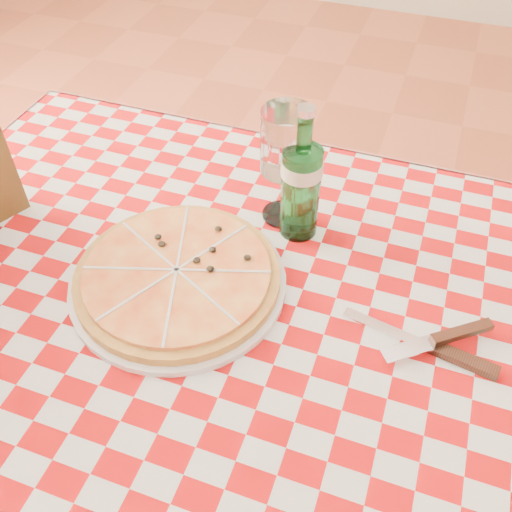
{
  "coord_description": "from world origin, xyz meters",
  "views": [
    {
      "loc": [
        0.17,
        -0.49,
        1.42
      ],
      "look_at": [
        -0.02,
        0.06,
        0.82
      ],
      "focal_mm": 40.0,
      "sensor_mm": 36.0,
      "label": 1
    }
  ],
  "objects": [
    {
      "name": "pizza_plate",
      "position": [
        -0.13,
        0.02,
        0.78
      ],
      "size": [
        0.42,
        0.42,
        0.04
      ],
      "primitive_type": null,
      "rotation": [
        0.0,
        0.0,
        0.31
      ],
      "color": "#B7783D",
      "rests_on": "tablecloth"
    },
    {
      "name": "wine_glass",
      "position": [
        -0.03,
        0.22,
        0.86
      ],
      "size": [
        0.09,
        0.09,
        0.21
      ],
      "primitive_type": null,
      "rotation": [
        0.0,
        0.0,
        0.18
      ],
      "color": "white",
      "rests_on": "tablecloth"
    },
    {
      "name": "tablecloth",
      "position": [
        0.0,
        0.0,
        0.75
      ],
      "size": [
        1.3,
        0.9,
        0.01
      ],
      "primitive_type": "cube",
      "color": "#AA0A0C",
      "rests_on": "dining_table"
    },
    {
      "name": "water_bottle",
      "position": [
        0.01,
        0.2,
        0.88
      ],
      "size": [
        0.07,
        0.07,
        0.23
      ],
      "primitive_type": null,
      "rotation": [
        0.0,
        0.0,
        0.07
      ],
      "color": "#1B6C2B",
      "rests_on": "tablecloth"
    },
    {
      "name": "cutlery",
      "position": [
        0.25,
        0.03,
        0.77
      ],
      "size": [
        0.29,
        0.26,
        0.03
      ],
      "primitive_type": null,
      "rotation": [
        0.0,
        0.0,
        0.31
      ],
      "color": "silver",
      "rests_on": "tablecloth"
    },
    {
      "name": "dining_table",
      "position": [
        0.0,
        0.0,
        0.66
      ],
      "size": [
        1.2,
        0.8,
        0.75
      ],
      "color": "brown",
      "rests_on": "ground"
    }
  ]
}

